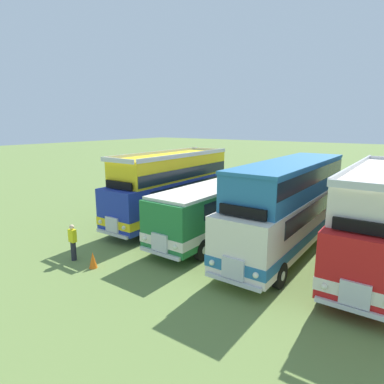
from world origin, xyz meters
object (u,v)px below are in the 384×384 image
bus_third_in_row (289,202)px  cone_near_end (93,260)px  bus_fourth_in_row (380,215)px  marshal_person (73,242)px  bus_second_in_row (220,205)px  bus_first_in_row (172,186)px

bus_third_in_row → cone_near_end: 9.59m
bus_fourth_in_row → marshal_person: 13.78m
bus_second_in_row → bus_fourth_in_row: (7.76, 0.43, 0.61)m
bus_second_in_row → bus_third_in_row: bus_third_in_row is taller
marshal_person → cone_near_end: bearing=-0.6°
bus_first_in_row → bus_third_in_row: bearing=-3.7°
bus_second_in_row → bus_third_in_row: 3.95m
bus_fourth_in_row → bus_first_in_row: bearing=179.8°
cone_near_end → bus_first_in_row: bearing=101.6°
bus_first_in_row → bus_second_in_row: bus_first_in_row is taller
bus_second_in_row → bus_fourth_in_row: bearing=3.2°
cone_near_end → marshal_person: bearing=179.4°
bus_second_in_row → bus_first_in_row: bearing=173.0°
bus_first_in_row → cone_near_end: 7.89m
bus_third_in_row → bus_fourth_in_row: (3.88, 0.45, -0.11)m
bus_first_in_row → cone_near_end: bus_first_in_row is taller
bus_first_in_row → bus_fourth_in_row: (11.64, -0.05, 0.00)m
cone_near_end → bus_second_in_row: bearing=71.5°
bus_third_in_row → bus_fourth_in_row: size_ratio=1.02×
bus_first_in_row → cone_near_end: (1.53, -7.48, -1.99)m
bus_third_in_row → cone_near_end: bus_third_in_row is taller
bus_first_in_row → bus_third_in_row: (7.76, -0.50, 0.12)m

